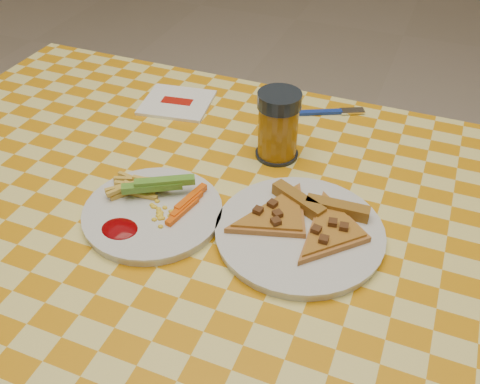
# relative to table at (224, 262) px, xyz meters

# --- Properties ---
(table) EXTENTS (1.28, 0.88, 0.76)m
(table) POSITION_rel_table_xyz_m (0.00, 0.00, 0.00)
(table) COLOR silver
(table) RESTS_ON ground
(plate_left) EXTENTS (0.26, 0.26, 0.01)m
(plate_left) POSITION_rel_table_xyz_m (-0.11, -0.02, 0.08)
(plate_left) COLOR silver
(plate_left) RESTS_ON table
(plate_right) EXTENTS (0.28, 0.28, 0.01)m
(plate_right) POSITION_rel_table_xyz_m (0.11, 0.02, 0.08)
(plate_right) COLOR silver
(plate_right) RESTS_ON table
(fries_veggies) EXTENTS (0.16, 0.15, 0.04)m
(fries_veggies) POSITION_rel_table_xyz_m (-0.11, -0.00, 0.10)
(fries_veggies) COLOR #F3D54D
(fries_veggies) RESTS_ON plate_left
(pizza_slices) EXTENTS (0.23, 0.21, 0.02)m
(pizza_slices) POSITION_rel_table_xyz_m (0.11, 0.04, 0.09)
(pizza_slices) COLOR #C0763B
(pizza_slices) RESTS_ON plate_right
(drink_glass) EXTENTS (0.07, 0.07, 0.12)m
(drink_glass) POSITION_rel_table_xyz_m (0.01, 0.20, 0.13)
(drink_glass) COLOR black
(drink_glass) RESTS_ON table
(napkin) EXTENTS (0.15, 0.14, 0.01)m
(napkin) POSITION_rel_table_xyz_m (-0.23, 0.30, 0.08)
(napkin) COLOR white
(napkin) RESTS_ON table
(fork) EXTENTS (0.14, 0.08, 0.01)m
(fork) POSITION_rel_table_xyz_m (0.06, 0.37, 0.08)
(fork) COLOR navy
(fork) RESTS_ON table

